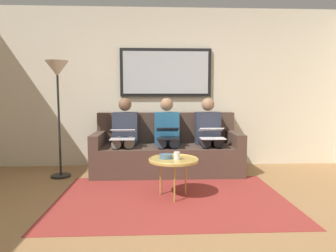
{
  "coord_description": "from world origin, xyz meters",
  "views": [
    {
      "loc": [
        0.19,
        2.48,
        1.17
      ],
      "look_at": [
        0.0,
        -1.7,
        0.75
      ],
      "focal_mm": 32.16,
      "sensor_mm": 36.0,
      "label": 1
    }
  ],
  "objects_px": {
    "couch": "(167,151)",
    "person_left": "(209,133)",
    "coffee_table": "(174,160)",
    "laptop_black": "(168,133)",
    "cup": "(177,156)",
    "person_right": "(125,133)",
    "bowl": "(166,156)",
    "laptop_white": "(212,133)",
    "standing_lamp": "(58,82)",
    "laptop_silver": "(123,134)",
    "framed_mirror": "(166,73)",
    "person_middle": "(167,133)"
  },
  "relations": [
    {
      "from": "cup",
      "to": "person_middle",
      "type": "height_order",
      "value": "person_middle"
    },
    {
      "from": "couch",
      "to": "laptop_white",
      "type": "distance_m",
      "value": 0.78
    },
    {
      "from": "cup",
      "to": "standing_lamp",
      "type": "distance_m",
      "value": 2.08
    },
    {
      "from": "laptop_white",
      "to": "standing_lamp",
      "type": "relative_size",
      "value": 0.21
    },
    {
      "from": "coffee_table",
      "to": "bowl",
      "type": "bearing_deg",
      "value": -18.05
    },
    {
      "from": "person_right",
      "to": "framed_mirror",
      "type": "bearing_deg",
      "value": -144.48
    },
    {
      "from": "coffee_table",
      "to": "person_right",
      "type": "bearing_deg",
      "value": -59.82
    },
    {
      "from": "cup",
      "to": "person_middle",
      "type": "relative_size",
      "value": 0.08
    },
    {
      "from": "couch",
      "to": "person_left",
      "type": "relative_size",
      "value": 1.93
    },
    {
      "from": "person_left",
      "to": "bowl",
      "type": "bearing_deg",
      "value": 57.97
    },
    {
      "from": "person_right",
      "to": "laptop_silver",
      "type": "height_order",
      "value": "person_right"
    },
    {
      "from": "person_left",
      "to": "laptop_silver",
      "type": "height_order",
      "value": "person_left"
    },
    {
      "from": "bowl",
      "to": "person_left",
      "type": "bearing_deg",
      "value": -122.03
    },
    {
      "from": "bowl",
      "to": "person_middle",
      "type": "xyz_separation_m",
      "value": [
        -0.06,
        -1.12,
        0.13
      ]
    },
    {
      "from": "framed_mirror",
      "to": "coffee_table",
      "type": "height_order",
      "value": "framed_mirror"
    },
    {
      "from": "cup",
      "to": "person_right",
      "type": "height_order",
      "value": "person_right"
    },
    {
      "from": "laptop_white",
      "to": "laptop_silver",
      "type": "bearing_deg",
      "value": 0.37
    },
    {
      "from": "standing_lamp",
      "to": "framed_mirror",
      "type": "bearing_deg",
      "value": -157.07
    },
    {
      "from": "coffee_table",
      "to": "person_right",
      "type": "height_order",
      "value": "person_right"
    },
    {
      "from": "coffee_table",
      "to": "cup",
      "type": "xyz_separation_m",
      "value": [
        -0.03,
        0.04,
        0.06
      ]
    },
    {
      "from": "laptop_white",
      "to": "bowl",
      "type": "bearing_deg",
      "value": 51.45
    },
    {
      "from": "bowl",
      "to": "cup",
      "type": "bearing_deg",
      "value": 151.55
    },
    {
      "from": "bowl",
      "to": "laptop_white",
      "type": "bearing_deg",
      "value": -128.55
    },
    {
      "from": "person_right",
      "to": "standing_lamp",
      "type": "relative_size",
      "value": 0.69
    },
    {
      "from": "person_middle",
      "to": "laptop_silver",
      "type": "height_order",
      "value": "person_middle"
    },
    {
      "from": "couch",
      "to": "standing_lamp",
      "type": "xyz_separation_m",
      "value": [
        1.55,
        0.27,
        1.06
      ]
    },
    {
      "from": "coffee_table",
      "to": "standing_lamp",
      "type": "height_order",
      "value": "standing_lamp"
    },
    {
      "from": "cup",
      "to": "laptop_white",
      "type": "distance_m",
      "value": 1.12
    },
    {
      "from": "couch",
      "to": "person_right",
      "type": "xyz_separation_m",
      "value": [
        0.64,
        0.07,
        0.3
      ]
    },
    {
      "from": "framed_mirror",
      "to": "cup",
      "type": "height_order",
      "value": "framed_mirror"
    },
    {
      "from": "couch",
      "to": "laptop_silver",
      "type": "bearing_deg",
      "value": 26.42
    },
    {
      "from": "coffee_table",
      "to": "laptop_black",
      "type": "distance_m",
      "value": 0.93
    },
    {
      "from": "coffee_table",
      "to": "laptop_black",
      "type": "relative_size",
      "value": 1.55
    },
    {
      "from": "cup",
      "to": "person_middle",
      "type": "distance_m",
      "value": 1.19
    },
    {
      "from": "bowl",
      "to": "couch",
      "type": "bearing_deg",
      "value": -92.92
    },
    {
      "from": "laptop_black",
      "to": "standing_lamp",
      "type": "relative_size",
      "value": 0.22
    },
    {
      "from": "framed_mirror",
      "to": "standing_lamp",
      "type": "xyz_separation_m",
      "value": [
        1.55,
        0.66,
        -0.18
      ]
    },
    {
      "from": "cup",
      "to": "bowl",
      "type": "relative_size",
      "value": 0.6
    },
    {
      "from": "bowl",
      "to": "person_left",
      "type": "height_order",
      "value": "person_left"
    },
    {
      "from": "cup",
      "to": "standing_lamp",
      "type": "height_order",
      "value": "standing_lamp"
    },
    {
      "from": "cup",
      "to": "bowl",
      "type": "height_order",
      "value": "cup"
    },
    {
      "from": "bowl",
      "to": "laptop_black",
      "type": "bearing_deg",
      "value": -93.93
    },
    {
      "from": "cup",
      "to": "person_right",
      "type": "bearing_deg",
      "value": -59.39
    },
    {
      "from": "couch",
      "to": "laptop_white",
      "type": "relative_size",
      "value": 6.22
    },
    {
      "from": "couch",
      "to": "person_middle",
      "type": "relative_size",
      "value": 1.93
    },
    {
      "from": "couch",
      "to": "person_left",
      "type": "height_order",
      "value": "person_left"
    },
    {
      "from": "couch",
      "to": "laptop_silver",
      "type": "height_order",
      "value": "couch"
    },
    {
      "from": "laptop_silver",
      "to": "coffee_table",
      "type": "bearing_deg",
      "value": 126.6
    },
    {
      "from": "laptop_white",
      "to": "laptop_black",
      "type": "xyz_separation_m",
      "value": [
        0.64,
        -0.0,
        0.0
      ]
    },
    {
      "from": "couch",
      "to": "person_right",
      "type": "relative_size",
      "value": 1.93
    }
  ]
}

